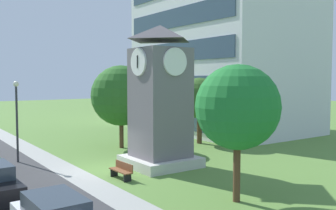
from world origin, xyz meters
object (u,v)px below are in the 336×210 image
object	(u,v)px
street_lamp	(17,111)
tree_near_tower	(238,107)
park_bench	(122,170)
tree_by_building	(121,96)
clock_tower	(160,105)
tree_streetside	(200,98)

from	to	relation	value
street_lamp	tree_near_tower	bearing A→B (deg)	22.99
park_bench	street_lamp	bearing A→B (deg)	-154.83
tree_near_tower	tree_by_building	bearing A→B (deg)	171.76
clock_tower	street_lamp	distance (m)	9.35
clock_tower	tree_near_tower	world-z (taller)	clock_tower
park_bench	tree_by_building	world-z (taller)	tree_by_building
park_bench	tree_near_tower	size ratio (longest dim) A/B	0.30
tree_near_tower	tree_streetside	size ratio (longest dim) A/B	1.09
street_lamp	tree_by_building	distance (m)	8.04
park_bench	tree_by_building	xyz separation A→B (m)	(-8.26, 4.42, 3.65)
tree_near_tower	tree_streetside	world-z (taller)	tree_near_tower
clock_tower	street_lamp	size ratio (longest dim) A/B	1.65
clock_tower	tree_near_tower	size ratio (longest dim) A/B	1.44
park_bench	street_lamp	xyz separation A→B (m)	(-7.54, -3.54, 2.85)
park_bench	tree_by_building	size ratio (longest dim) A/B	0.28
tree_by_building	tree_near_tower	bearing A→B (deg)	-8.24
street_lamp	tree_by_building	size ratio (longest dim) A/B	0.81
clock_tower	tree_streetside	distance (m)	8.87
clock_tower	park_bench	world-z (taller)	clock_tower
street_lamp	tree_streetside	distance (m)	14.36
street_lamp	tree_near_tower	distance (m)	15.03
park_bench	clock_tower	bearing A→B (deg)	111.16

